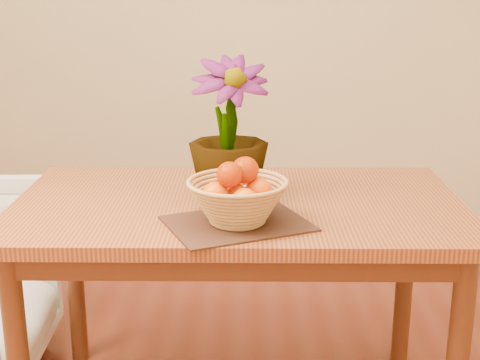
{
  "coord_description": "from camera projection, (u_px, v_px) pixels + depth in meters",
  "views": [
    {
      "loc": [
        0.02,
        -1.69,
        1.39
      ],
      "look_at": [
        0.01,
        0.12,
        0.87
      ],
      "focal_mm": 50.0,
      "sensor_mm": 36.0,
      "label": 1
    }
  ],
  "objects": [
    {
      "name": "potted_plant",
      "position": [
        229.0,
        129.0,
        2.06
      ],
      "size": [
        0.28,
        0.28,
        0.44
      ],
      "primitive_type": "imported",
      "rotation": [
        0.0,
        0.0,
        0.14
      ],
      "color": "#164814",
      "rests_on": "table"
    },
    {
      "name": "placemat",
      "position": [
        238.0,
        223.0,
        1.87
      ],
      "size": [
        0.46,
        0.41,
        0.01
      ],
      "primitive_type": "cube",
      "rotation": [
        0.0,
        0.0,
        0.41
      ],
      "color": "#331B12",
      "rests_on": "table"
    },
    {
      "name": "table",
      "position": [
        238.0,
        227.0,
        2.11
      ],
      "size": [
        1.4,
        0.8,
        0.75
      ],
      "color": "brown",
      "rests_on": "floor"
    },
    {
      "name": "wicker_basket",
      "position": [
        237.0,
        203.0,
        1.86
      ],
      "size": [
        0.28,
        0.28,
        0.12
      ],
      "color": "#B2834A",
      "rests_on": "placemat"
    },
    {
      "name": "orange_pile",
      "position": [
        238.0,
        184.0,
        1.84
      ],
      "size": [
        0.19,
        0.19,
        0.14
      ],
      "rotation": [
        0.0,
        0.0,
        -0.27
      ],
      "color": "#F43E03",
      "rests_on": "wicker_basket"
    }
  ]
}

